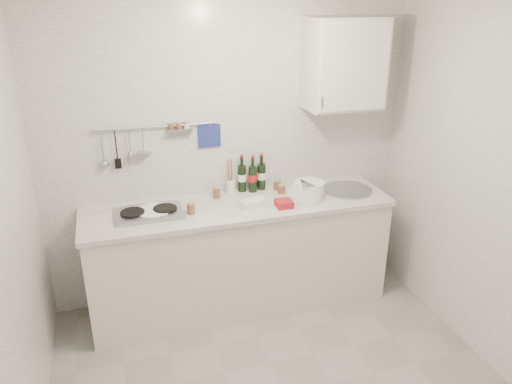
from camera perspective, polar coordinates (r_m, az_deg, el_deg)
back_wall at (r=4.09m, az=-3.12°, el=4.50°), size 3.00×0.02×2.50m
wall_left at (r=2.76m, az=-27.15°, el=-7.53°), size 0.02×2.80×2.50m
wall_right at (r=3.63m, az=26.58°, el=-0.39°), size 0.02×2.80×2.50m
counter at (r=4.16m, az=-1.78°, el=-7.48°), size 2.44×0.64×0.96m
wall_rail at (r=3.91m, az=-11.59°, el=5.93°), size 0.98×0.09×0.34m
wall_cabinet at (r=4.07m, az=10.08°, el=14.24°), size 0.60×0.38×0.70m
plate_stack_hob at (r=3.83m, az=-11.70°, el=-2.27°), size 0.28×0.28×0.03m
plate_stack_sink at (r=4.04m, az=5.83°, el=0.12°), size 0.32×0.31×0.14m
wine_bottles at (r=4.14m, az=-0.45°, el=2.18°), size 0.24×0.11×0.31m
butter_dish at (r=3.88m, az=-0.41°, el=-1.27°), size 0.22×0.15×0.06m
strawberry_punnet at (r=3.88m, az=3.23°, el=-1.34°), size 0.13×0.13×0.05m
utensil_crock at (r=4.11m, az=-2.91°, el=0.77°), size 0.07×0.07×0.31m
jar_a at (r=4.04m, az=-4.52°, el=-0.00°), size 0.06×0.06×0.10m
jar_b at (r=4.20m, az=2.46°, el=0.82°), size 0.06×0.06×0.08m
jar_c at (r=4.13m, az=2.95°, el=0.38°), size 0.07×0.07×0.07m
jar_d at (r=3.78m, az=-7.43°, el=-1.84°), size 0.06×0.06×0.09m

